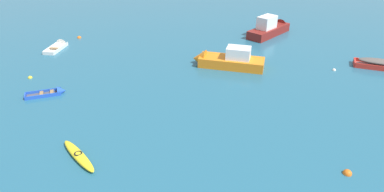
{
  "coord_description": "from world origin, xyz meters",
  "views": [
    {
      "loc": [
        4.56,
        2.68,
        11.64
      ],
      "look_at": [
        0.0,
        23.48,
        0.15
      ],
      "focal_mm": 31.43,
      "sensor_mm": 36.0,
      "label": 1
    }
  ],
  "objects_px": {
    "motor_launch_orange_midfield_left": "(226,60)",
    "mooring_buoy_trailing": "(347,174)",
    "mooring_buoy_outer_edge": "(30,78)",
    "rowboat_blue_back_row_center": "(54,92)",
    "mooring_buoy_between_boats_right": "(334,70)",
    "kayak_yellow_far_back": "(79,155)",
    "motor_launch_maroon_back_row_left": "(271,28)",
    "mooring_buoy_far_field": "(79,38)",
    "rowboat_white_back_row_right": "(60,45)"
  },
  "relations": [
    {
      "from": "mooring_buoy_outer_edge",
      "to": "mooring_buoy_between_boats_right",
      "type": "bearing_deg",
      "value": 15.84
    },
    {
      "from": "rowboat_blue_back_row_center",
      "to": "mooring_buoy_trailing",
      "type": "xyz_separation_m",
      "value": [
        19.56,
        -4.64,
        -0.12
      ]
    },
    {
      "from": "motor_launch_orange_midfield_left",
      "to": "motor_launch_maroon_back_row_left",
      "type": "relative_size",
      "value": 0.96
    },
    {
      "from": "motor_launch_orange_midfield_left",
      "to": "motor_launch_maroon_back_row_left",
      "type": "bearing_deg",
      "value": 69.86
    },
    {
      "from": "motor_launch_maroon_back_row_left",
      "to": "mooring_buoy_far_field",
      "type": "relative_size",
      "value": 14.94
    },
    {
      "from": "kayak_yellow_far_back",
      "to": "mooring_buoy_outer_edge",
      "type": "height_order",
      "value": "kayak_yellow_far_back"
    },
    {
      "from": "mooring_buoy_far_field",
      "to": "kayak_yellow_far_back",
      "type": "bearing_deg",
      "value": -61.19
    },
    {
      "from": "motor_launch_maroon_back_row_left",
      "to": "rowboat_blue_back_row_center",
      "type": "bearing_deg",
      "value": -130.75
    },
    {
      "from": "rowboat_blue_back_row_center",
      "to": "mooring_buoy_far_field",
      "type": "relative_size",
      "value": 6.48
    },
    {
      "from": "kayak_yellow_far_back",
      "to": "mooring_buoy_outer_edge",
      "type": "xyz_separation_m",
      "value": [
        -9.0,
        8.45,
        -0.16
      ]
    },
    {
      "from": "mooring_buoy_between_boats_right",
      "to": "motor_launch_orange_midfield_left",
      "type": "bearing_deg",
      "value": -173.1
    },
    {
      "from": "kayak_yellow_far_back",
      "to": "mooring_buoy_far_field",
      "type": "xyz_separation_m",
      "value": [
        -10.19,
        18.53,
        -0.16
      ]
    },
    {
      "from": "rowboat_blue_back_row_center",
      "to": "mooring_buoy_far_field",
      "type": "xyz_separation_m",
      "value": [
        -4.67,
        12.11,
        -0.12
      ]
    },
    {
      "from": "motor_launch_orange_midfield_left",
      "to": "mooring_buoy_trailing",
      "type": "relative_size",
      "value": 13.52
    },
    {
      "from": "rowboat_blue_back_row_center",
      "to": "mooring_buoy_outer_edge",
      "type": "relative_size",
      "value": 8.07
    },
    {
      "from": "rowboat_blue_back_row_center",
      "to": "mooring_buoy_between_boats_right",
      "type": "height_order",
      "value": "rowboat_blue_back_row_center"
    },
    {
      "from": "rowboat_white_back_row_right",
      "to": "mooring_buoy_outer_edge",
      "type": "height_order",
      "value": "rowboat_white_back_row_right"
    },
    {
      "from": "kayak_yellow_far_back",
      "to": "rowboat_blue_back_row_center",
      "type": "bearing_deg",
      "value": 130.73
    },
    {
      "from": "kayak_yellow_far_back",
      "to": "motor_launch_maroon_back_row_left",
      "type": "distance_m",
      "value": 26.22
    },
    {
      "from": "kayak_yellow_far_back",
      "to": "rowboat_blue_back_row_center",
      "type": "xyz_separation_m",
      "value": [
        -5.52,
        6.41,
        -0.04
      ]
    },
    {
      "from": "kayak_yellow_far_back",
      "to": "mooring_buoy_between_boats_right",
      "type": "relative_size",
      "value": 10.08
    },
    {
      "from": "motor_launch_maroon_back_row_left",
      "to": "mooring_buoy_between_boats_right",
      "type": "xyz_separation_m",
      "value": [
        5.45,
        -8.93,
        -0.71
      ]
    },
    {
      "from": "motor_launch_maroon_back_row_left",
      "to": "mooring_buoy_far_field",
      "type": "height_order",
      "value": "motor_launch_maroon_back_row_left"
    },
    {
      "from": "mooring_buoy_outer_edge",
      "to": "mooring_buoy_between_boats_right",
      "type": "height_order",
      "value": "mooring_buoy_outer_edge"
    },
    {
      "from": "motor_launch_maroon_back_row_left",
      "to": "mooring_buoy_trailing",
      "type": "bearing_deg",
      "value": -79.53
    },
    {
      "from": "motor_launch_orange_midfield_left",
      "to": "kayak_yellow_far_back",
      "type": "height_order",
      "value": "motor_launch_orange_midfield_left"
    },
    {
      "from": "mooring_buoy_outer_edge",
      "to": "mooring_buoy_trailing",
      "type": "distance_m",
      "value": 23.99
    },
    {
      "from": "rowboat_white_back_row_right",
      "to": "mooring_buoy_between_boats_right",
      "type": "height_order",
      "value": "rowboat_white_back_row_right"
    },
    {
      "from": "rowboat_white_back_row_right",
      "to": "mooring_buoy_between_boats_right",
      "type": "distance_m",
      "value": 26.02
    },
    {
      "from": "rowboat_blue_back_row_center",
      "to": "motor_launch_maroon_back_row_left",
      "type": "bearing_deg",
      "value": 49.25
    },
    {
      "from": "kayak_yellow_far_back",
      "to": "rowboat_white_back_row_right",
      "type": "bearing_deg",
      "value": 124.3
    },
    {
      "from": "rowboat_blue_back_row_center",
      "to": "mooring_buoy_between_boats_right",
      "type": "bearing_deg",
      "value": 23.22
    },
    {
      "from": "motor_launch_maroon_back_row_left",
      "to": "mooring_buoy_outer_edge",
      "type": "distance_m",
      "value": 24.65
    },
    {
      "from": "rowboat_white_back_row_right",
      "to": "mooring_buoy_outer_edge",
      "type": "distance_m",
      "value": 7.4
    },
    {
      "from": "kayak_yellow_far_back",
      "to": "mooring_buoy_far_field",
      "type": "bearing_deg",
      "value": 118.81
    },
    {
      "from": "kayak_yellow_far_back",
      "to": "rowboat_white_back_row_right",
      "type": "xyz_separation_m",
      "value": [
        -10.69,
        15.66,
        -0.01
      ]
    },
    {
      "from": "rowboat_blue_back_row_center",
      "to": "mooring_buoy_between_boats_right",
      "type": "xyz_separation_m",
      "value": [
        20.85,
        8.94,
        -0.12
      ]
    },
    {
      "from": "mooring_buoy_outer_edge",
      "to": "mooring_buoy_far_field",
      "type": "xyz_separation_m",
      "value": [
        -1.19,
        10.07,
        0.0
      ]
    },
    {
      "from": "kayak_yellow_far_back",
      "to": "rowboat_white_back_row_right",
      "type": "distance_m",
      "value": 18.96
    },
    {
      "from": "mooring_buoy_trailing",
      "to": "rowboat_white_back_row_right",
      "type": "bearing_deg",
      "value": 150.67
    },
    {
      "from": "motor_launch_maroon_back_row_left",
      "to": "mooring_buoy_trailing",
      "type": "distance_m",
      "value": 22.9
    },
    {
      "from": "mooring_buoy_far_field",
      "to": "mooring_buoy_between_boats_right",
      "type": "relative_size",
      "value": 1.38
    },
    {
      "from": "rowboat_blue_back_row_center",
      "to": "rowboat_white_back_row_right",
      "type": "relative_size",
      "value": 0.83
    },
    {
      "from": "mooring_buoy_outer_edge",
      "to": "motor_launch_orange_midfield_left",
      "type": "bearing_deg",
      "value": 20.88
    },
    {
      "from": "kayak_yellow_far_back",
      "to": "mooring_buoy_far_field",
      "type": "relative_size",
      "value": 7.29
    },
    {
      "from": "mooring_buoy_far_field",
      "to": "mooring_buoy_between_boats_right",
      "type": "distance_m",
      "value": 25.71
    },
    {
      "from": "motor_launch_orange_midfield_left",
      "to": "rowboat_white_back_row_right",
      "type": "distance_m",
      "value": 16.95
    },
    {
      "from": "kayak_yellow_far_back",
      "to": "mooring_buoy_between_boats_right",
      "type": "distance_m",
      "value": 21.7
    },
    {
      "from": "motor_launch_orange_midfield_left",
      "to": "mooring_buoy_outer_edge",
      "type": "distance_m",
      "value": 16.28
    },
    {
      "from": "rowboat_white_back_row_right",
      "to": "mooring_buoy_outer_edge",
      "type": "bearing_deg",
      "value": -76.88
    }
  ]
}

